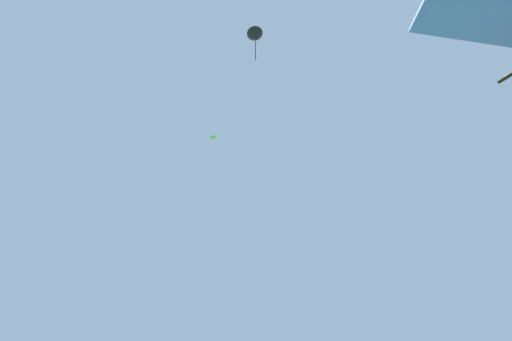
% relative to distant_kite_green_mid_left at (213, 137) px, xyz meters
% --- Properties ---
extents(distant_kite_green_mid_left, '(0.60, 0.60, 0.21)m').
position_rel_distant_kite_green_mid_left_xyz_m(distant_kite_green_mid_left, '(0.00, 0.00, 0.00)').
color(distant_kite_green_mid_left, green).
extents(distant_kite_black_high_left, '(1.27, 1.40, 2.27)m').
position_rel_distant_kite_green_mid_left_xyz_m(distant_kite_black_high_left, '(-2.38, -10.75, 0.79)').
color(distant_kite_black_high_left, black).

